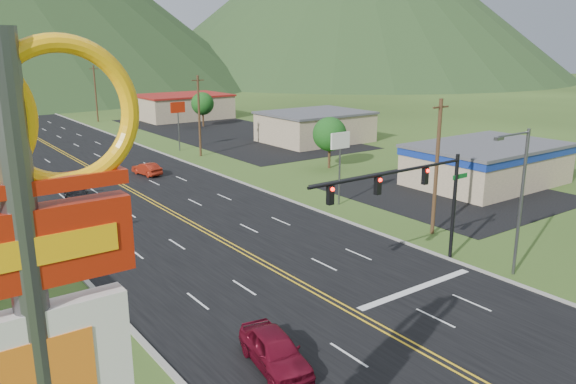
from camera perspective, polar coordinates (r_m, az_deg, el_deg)
pylon_sign at (r=10.83m, az=-24.58°, el=-10.75°), size 4.32×0.60×14.00m
traffic_signal at (r=34.27m, az=12.60°, el=0.28°), size 13.10×0.43×7.00m
streetlight_east at (r=35.73m, az=22.41°, el=-0.15°), size 3.28×0.25×9.00m
building_east_near at (r=59.74m, az=19.57°, el=2.92°), size 15.40×10.40×4.10m
building_east_mid at (r=81.46m, az=2.77°, el=6.66°), size 14.40×11.40×4.30m
building_east_far at (r=108.91m, az=-10.67°, el=8.54°), size 16.40×12.40×4.50m
pole_sign_east_a at (r=48.52m, az=5.32°, el=4.47°), size 2.00×0.18×6.40m
pole_sign_east_b at (r=75.27m, az=-11.12°, el=7.95°), size 2.00×0.18×6.40m
tree_east_a at (r=63.47m, az=4.25°, el=5.88°), size 3.84×3.84×5.82m
tree_east_b at (r=97.17m, az=-8.68°, el=8.86°), size 3.84×3.84×5.82m
utility_pole_a at (r=42.07m, az=14.86°, el=2.54°), size 1.60×0.28×10.00m
utility_pole_b at (r=71.02m, az=-9.01°, el=7.70°), size 1.60×0.28×10.00m
utility_pole_c at (r=108.00m, az=-18.96°, el=9.49°), size 1.60×0.28×10.00m
utility_pole_d at (r=146.57m, az=-23.79°, el=10.25°), size 1.60×0.28×10.00m
car_red_near at (r=25.34m, az=-1.34°, el=-15.85°), size 2.68×4.97×1.60m
car_dark_mid at (r=53.34m, az=-20.65°, el=-0.28°), size 2.70×5.03×1.39m
car_red_far at (r=62.18m, az=-14.15°, el=2.26°), size 2.05×4.20×1.33m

